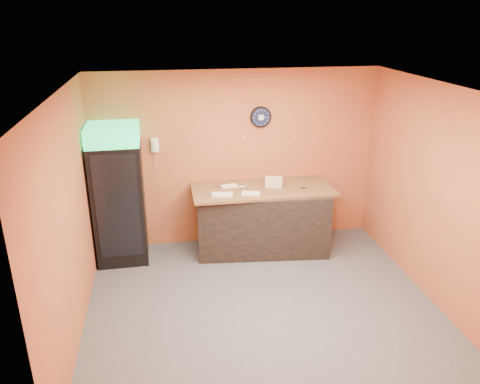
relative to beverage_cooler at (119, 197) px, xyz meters
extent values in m
plane|color=#47474C|center=(1.85, -1.60, -1.03)|extent=(4.50, 4.50, 0.00)
cube|color=#B46532|center=(1.85, 0.40, 0.37)|extent=(4.50, 0.02, 2.80)
cube|color=#B46532|center=(-0.40, -1.60, 0.37)|extent=(0.02, 4.00, 2.80)
cube|color=#B46532|center=(4.10, -1.60, 0.37)|extent=(0.02, 4.00, 2.80)
cube|color=white|center=(1.85, -1.60, 1.77)|extent=(4.50, 4.00, 0.02)
cube|color=black|center=(0.00, 0.05, -0.11)|extent=(0.75, 0.75, 1.84)
cube|color=#17C863|center=(0.00, 0.05, 0.94)|extent=(0.75, 0.75, 0.26)
cube|color=black|center=(0.00, -0.33, -0.03)|extent=(0.61, 0.03, 1.58)
cube|color=black|center=(2.18, -0.05, -0.53)|extent=(2.09, 1.10, 1.01)
cylinder|color=black|center=(2.22, 0.37, 1.04)|extent=(0.33, 0.05, 0.33)
cylinder|color=#0F1433|center=(2.22, 0.35, 1.04)|extent=(0.28, 0.01, 0.28)
cube|color=white|center=(2.22, 0.34, 1.04)|extent=(0.08, 0.00, 0.08)
cube|color=white|center=(0.58, 0.35, 0.67)|extent=(0.11, 0.07, 0.21)
cube|color=white|center=(0.58, 0.30, 0.67)|extent=(0.05, 0.04, 0.17)
cube|color=brown|center=(2.18, -0.05, 0.00)|extent=(2.19, 0.92, 0.04)
cube|color=beige|center=(2.35, -0.04, 0.05)|extent=(0.28, 0.17, 0.06)
cube|color=beige|center=(2.35, -0.04, 0.10)|extent=(0.28, 0.17, 0.06)
cube|color=beige|center=(2.35, -0.04, 0.16)|extent=(0.28, 0.17, 0.06)
cube|color=silver|center=(1.51, -0.27, 0.04)|extent=(0.33, 0.17, 0.04)
cube|color=silver|center=(1.95, -0.29, 0.04)|extent=(0.29, 0.19, 0.04)
cube|color=silver|center=(1.67, 0.08, 0.04)|extent=(0.27, 0.15, 0.04)
cylinder|color=silver|center=(1.94, 0.04, 0.04)|extent=(0.05, 0.05, 0.05)
camera|label=1|loc=(0.68, -6.65, 2.58)|focal=35.00mm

